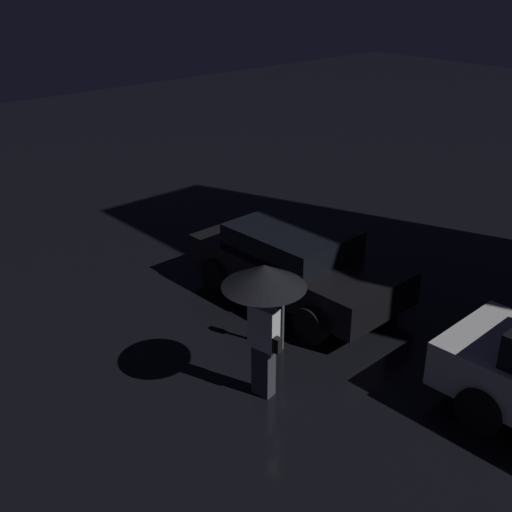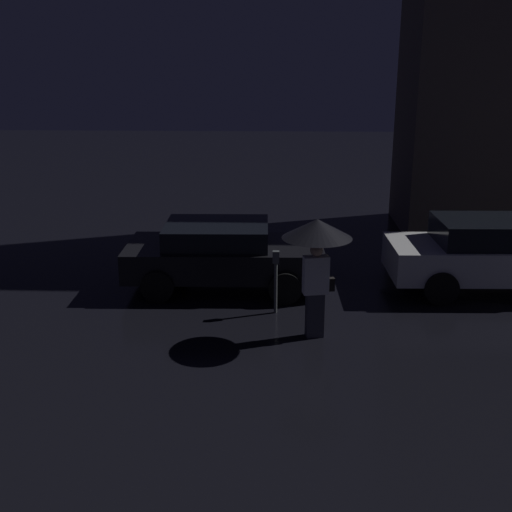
{
  "view_description": "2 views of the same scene",
  "coord_description": "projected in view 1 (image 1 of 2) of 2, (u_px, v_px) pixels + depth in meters",
  "views": [
    {
      "loc": [
        -2.05,
        -6.01,
        5.6
      ],
      "look_at": [
        -8.96,
        0.22,
        1.29
      ],
      "focal_mm": 45.0,
      "sensor_mm": 36.0,
      "label": 1
    },
    {
      "loc": [
        -8.11,
        -10.86,
        4.49
      ],
      "look_at": [
        -8.53,
        -0.0,
        1.1
      ],
      "focal_mm": 45.0,
      "sensor_mm": 36.0,
      "label": 2
    }
  ],
  "objects": [
    {
      "name": "parked_car_black",
      "position": [
        296.0,
        262.0,
        11.44
      ],
      "size": [
        3.96,
        2.05,
        1.32
      ],
      "rotation": [
        0.0,
        0.0,
        0.02
      ],
      "color": "black",
      "rests_on": "ground"
    },
    {
      "name": "parking_meter",
      "position": [
        283.0,
        308.0,
        9.87
      ],
      "size": [
        0.12,
        0.1,
        1.18
      ],
      "color": "#4C5154",
      "rests_on": "ground"
    },
    {
      "name": "pedestrian_with_umbrella",
      "position": [
        264.0,
        290.0,
        8.42
      ],
      "size": [
        1.14,
        1.14,
        2.02
      ],
      "rotation": [
        0.0,
        0.0,
        3.33
      ],
      "color": "#383842",
      "rests_on": "ground"
    }
  ]
}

